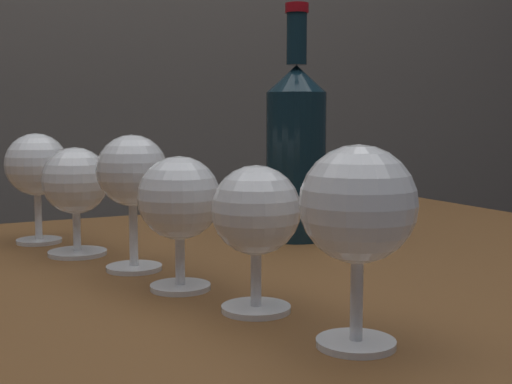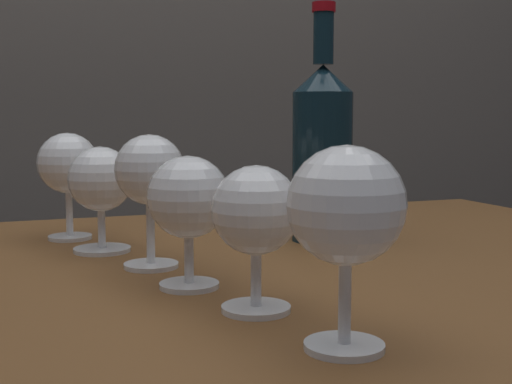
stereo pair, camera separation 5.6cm
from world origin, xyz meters
The scene contains 8 objects.
dining_table centered at (0.00, 0.00, 0.65)m, with size 1.31×0.81×0.74m.
wine_glass_merlot centered at (0.04, -0.29, 0.84)m, with size 0.08×0.08×0.14m.
wine_glass_amber centered at (0.01, -0.18, 0.82)m, with size 0.07×0.07×0.12m.
wine_glass_pinot centered at (-0.02, -0.08, 0.82)m, with size 0.08×0.08×0.13m.
wine_glass_rose centered at (-0.03, 0.01, 0.84)m, with size 0.07×0.07×0.14m.
wine_glass_port centered at (-0.07, 0.12, 0.82)m, with size 0.08×0.08×0.13m.
wine_glass_cabernet centered at (-0.10, 0.22, 0.84)m, with size 0.08×0.08×0.14m.
wine_bottle centered at (0.21, 0.10, 0.86)m, with size 0.08×0.08×0.30m.
Camera 2 is at (-0.18, -0.71, 0.90)m, focal length 48.65 mm.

